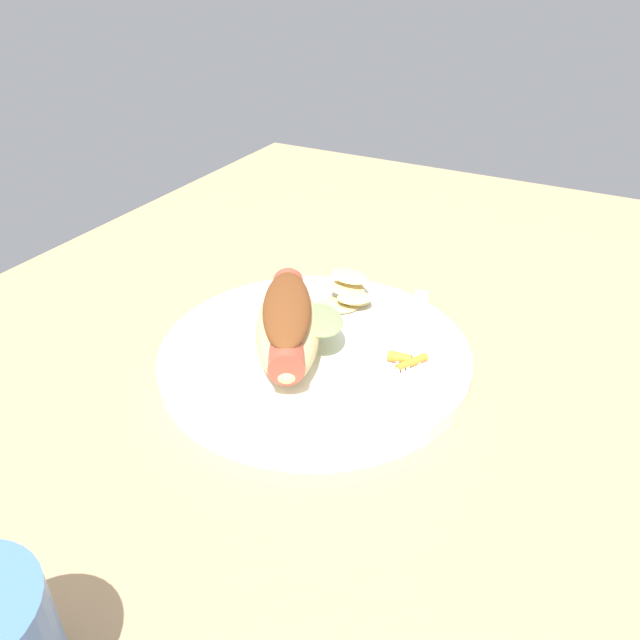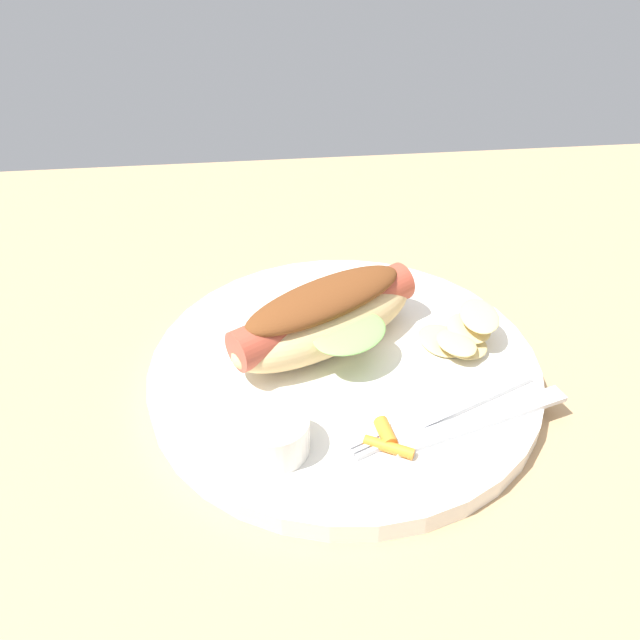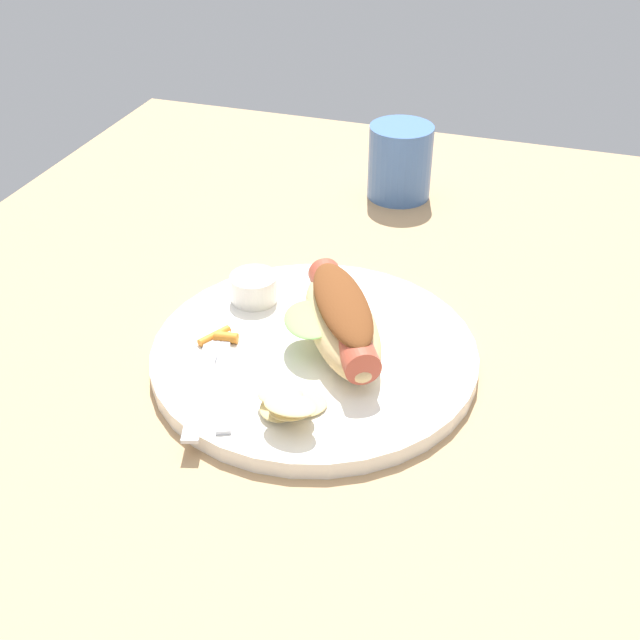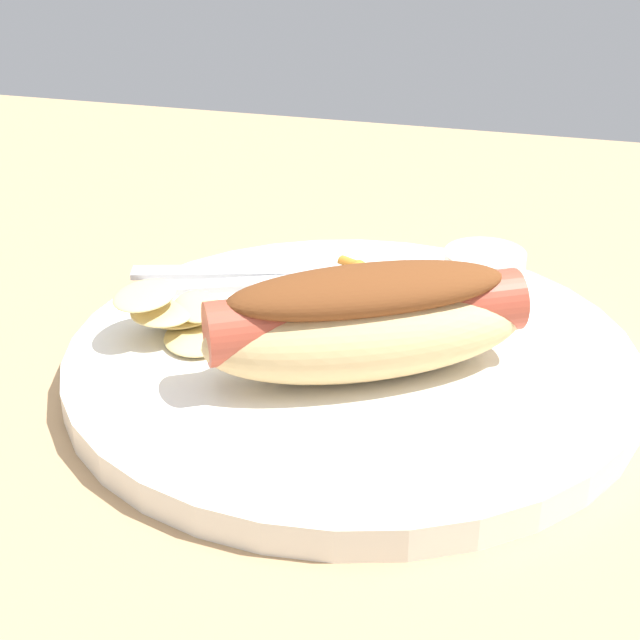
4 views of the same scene
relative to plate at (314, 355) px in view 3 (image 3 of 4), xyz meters
The scene contains 9 objects.
ground_plane 3.53cm from the plate, 121.71° to the left, with size 120.00×90.00×1.80cm, color tan.
plate is the anchor object (origin of this frame).
hot_dog 4.37cm from the plate, 60.09° to the right, with size 16.95×13.17×5.48cm.
sauce_ramekin 10.18cm from the plate, 54.89° to the left, with size 4.61×4.61×2.69cm, color white.
fork 8.95cm from the plate, 136.88° to the left, with size 14.39×7.21×0.40cm.
knife 11.10cm from the plate, 139.25° to the left, with size 13.58×1.40×0.36cm, color silver.
chips_pile 9.52cm from the plate, behind, with size 6.75×6.44×2.79cm.
carrot_garnish 8.73cm from the plate, 100.35° to the left, with size 3.30×3.45×0.99cm.
drinking_cup 36.20cm from the plate, ahead, with size 7.87×7.87×9.14cm, color #4770B2.
Camera 3 is at (-53.38, -21.21, 45.02)cm, focal length 44.98 mm.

